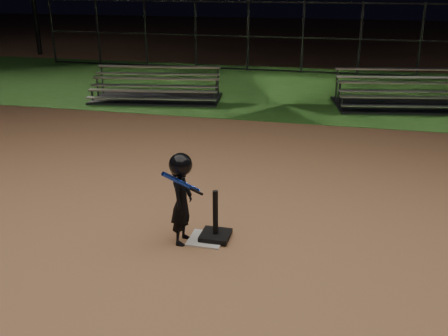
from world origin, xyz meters
TOP-DOWN VIEW (x-y plane):
  - ground at (0.00, 0.00)m, footprint 80.00×80.00m
  - grass_strip at (0.00, 10.00)m, footprint 60.00×8.00m
  - home_plate at (0.00, 0.00)m, footprint 0.45×0.45m
  - batting_tee at (0.11, 0.06)m, footprint 0.38×0.38m
  - child_batter at (-0.29, -0.11)m, footprint 0.44×0.56m
  - bleacher_left at (-3.57, 7.59)m, footprint 3.78×2.26m
  - bleacher_right at (3.31, 8.34)m, footprint 4.13×2.54m
  - backstop_fence at (0.00, 13.00)m, footprint 20.08×0.08m

SIDE VIEW (x-z plane):
  - ground at x=0.00m, z-range 0.00..0.00m
  - grass_strip at x=0.00m, z-range 0.00..0.01m
  - home_plate at x=0.00m, z-range 0.00..0.02m
  - batting_tee at x=0.11m, z-range -0.19..0.47m
  - bleacher_left at x=-3.57m, z-range -0.26..0.62m
  - bleacher_right at x=3.31m, z-range -0.28..0.67m
  - child_batter at x=-0.29m, z-range 0.04..1.26m
  - backstop_fence at x=0.00m, z-range 0.00..2.50m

